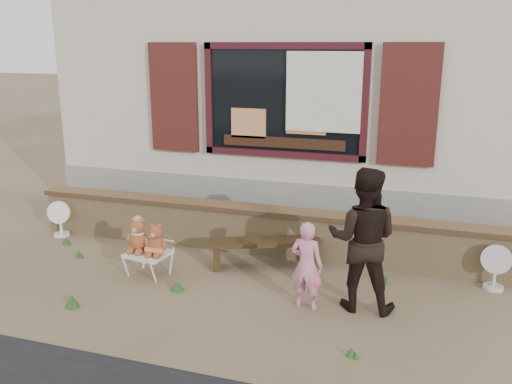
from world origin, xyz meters
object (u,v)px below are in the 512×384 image
(teddy_bear_left, at_px, (138,234))
(adult, at_px, (363,239))
(teddy_bear_right, at_px, (156,239))
(folding_chair, at_px, (148,255))
(bench, at_px, (265,247))
(child, at_px, (307,265))

(teddy_bear_left, relative_size, adult, 0.28)
(teddy_bear_right, bearing_deg, adult, 7.81)
(teddy_bear_right, bearing_deg, folding_chair, -180.00)
(folding_chair, height_order, teddy_bear_right, teddy_bear_right)
(folding_chair, bearing_deg, bench, 36.78)
(folding_chair, relative_size, teddy_bear_right, 1.35)
(bench, height_order, adult, adult)
(bench, bearing_deg, teddy_bear_right, -171.24)
(bench, relative_size, teddy_bear_left, 3.25)
(teddy_bear_right, bearing_deg, bench, 40.18)
(folding_chair, bearing_deg, child, 1.80)
(adult, bearing_deg, child, 18.03)
(teddy_bear_left, xyz_separation_m, adult, (2.83, -0.07, 0.27))
(child, bearing_deg, adult, -154.59)
(folding_chair, bearing_deg, teddy_bear_left, 180.00)
(teddy_bear_left, distance_m, teddy_bear_right, 0.28)
(folding_chair, height_order, child, child)
(teddy_bear_left, xyz_separation_m, teddy_bear_right, (0.28, -0.04, -0.02))
(teddy_bear_left, relative_size, child, 0.45)
(bench, height_order, teddy_bear_left, teddy_bear_left)
(bench, bearing_deg, child, -74.41)
(teddy_bear_right, relative_size, child, 0.41)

